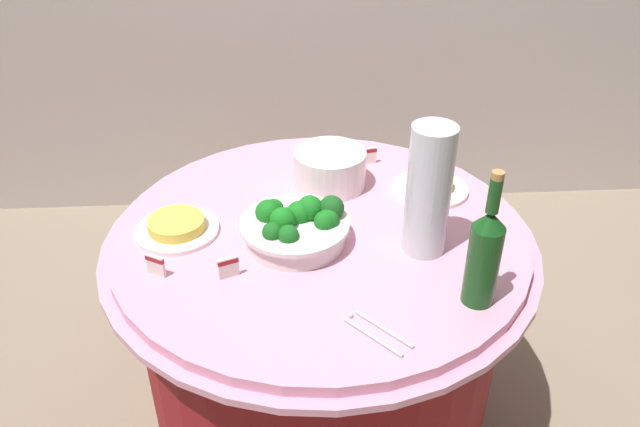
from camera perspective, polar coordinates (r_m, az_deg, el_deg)
ground_plane at (r=2.22m, az=0.00°, el=-17.36°), size 6.00×6.00×0.00m
buffet_table at (r=1.95m, az=0.00°, el=-10.29°), size 1.16×1.16×0.74m
broccoli_bowl at (r=1.64m, az=-2.13°, el=-1.13°), size 0.28×0.28×0.12m
plate_stack at (r=1.89m, az=0.89°, el=4.00°), size 0.21×0.21×0.11m
wine_bottle at (r=1.45m, az=14.33°, el=-3.54°), size 0.07×0.07×0.34m
decorative_fruit_vase at (r=1.58m, az=9.53°, el=1.46°), size 0.11×0.11×0.34m
serving_tongs at (r=1.41m, az=4.96°, el=-10.35°), size 0.14×0.15×0.01m
food_plate_fried_egg at (r=1.74m, az=-12.56°, el=-1.16°), size 0.22×0.22×0.04m
food_plate_noodles at (r=1.91m, az=9.76°, el=2.35°), size 0.22×0.22×0.03m
label_placard_front at (r=2.02m, az=4.33°, el=5.20°), size 0.05×0.02×0.05m
label_placard_mid at (r=1.59m, az=-14.36°, el=-4.37°), size 0.05×0.03×0.05m
label_placard_rear at (r=1.55m, az=-8.10°, el=-4.66°), size 0.05×0.03×0.05m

